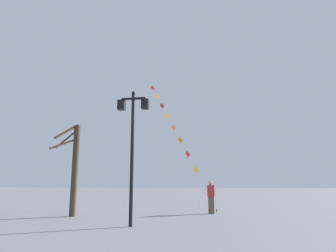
{
  "coord_description": "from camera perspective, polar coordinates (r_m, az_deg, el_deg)",
  "views": [
    {
      "loc": [
        1.19,
        -1.53,
        1.6
      ],
      "look_at": [
        -1.8,
        17.93,
        5.43
      ],
      "focal_mm": 31.39,
      "sensor_mm": 36.0,
      "label": 1
    }
  ],
  "objects": [
    {
      "name": "bare_tree",
      "position": [
        15.56,
        -17.78,
        -7.54
      ],
      "size": [
        1.14,
        1.29,
        4.57
      ],
      "color": "#423323",
      "rests_on": "ground_plane"
    },
    {
      "name": "twin_lantern_lamp_post",
      "position": [
        11.69,
        -6.89,
        -0.99
      ],
      "size": [
        1.26,
        0.28,
        5.26
      ],
      "color": "black",
      "rests_on": "ground_plane"
    },
    {
      "name": "kite_train",
      "position": [
        22.49,
        1.15,
        -0.41
      ],
      "size": [
        5.7,
        8.4,
        10.53
      ],
      "color": "brown",
      "rests_on": "ground_plane"
    },
    {
      "name": "ground_plane",
      "position": [
        21.62,
        5.75,
        -15.2
      ],
      "size": [
        160.0,
        160.0,
        0.0
      ],
      "primitive_type": "plane",
      "color": "gray"
    },
    {
      "name": "kite_flyer",
      "position": [
        16.33,
        8.33,
        -13.34
      ],
      "size": [
        0.42,
        0.61,
        1.71
      ],
      "rotation": [
        0.0,
        0.0,
        2.05
      ],
      "color": "brown",
      "rests_on": "ground_plane"
    }
  ]
}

